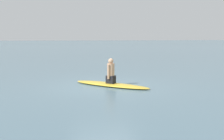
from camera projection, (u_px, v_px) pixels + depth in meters
The scene contains 3 objects.
ground_plane at pixel (106, 86), 10.07m from camera, with size 400.00×400.00×0.00m, color slate.
surfboard at pixel (111, 85), 10.08m from camera, with size 3.27×0.76×0.10m, color gold.
person_paddler at pixel (111, 72), 10.02m from camera, with size 0.40×0.41×0.97m.
Camera 1 is at (-3.22, -9.38, 1.84)m, focal length 41.69 mm.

